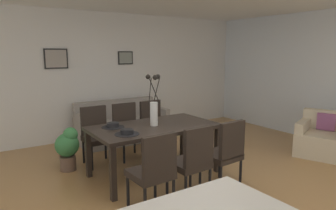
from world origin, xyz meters
name	(u,v)px	position (x,y,z in m)	size (l,w,h in m)	color
ground_plane	(193,192)	(0.00, 0.00, 0.00)	(9.00, 9.00, 0.00)	#A87A47
back_wall_panel	(97,76)	(0.00, 3.25, 1.30)	(9.00, 0.10, 2.60)	silver
side_window_wall	(327,77)	(3.65, 0.40, 1.30)	(0.10, 6.30, 2.60)	white
dining_table	(154,130)	(-0.11, 0.78, 0.67)	(1.80, 0.99, 0.74)	black
dining_chair_near_left	(154,168)	(-0.66, -0.14, 0.51)	(0.46, 0.46, 0.92)	black
dining_chair_near_right	(97,132)	(-0.64, 1.70, 0.51)	(0.44, 0.44, 0.92)	black
dining_chair_far_left	(193,158)	(-0.11, -0.13, 0.51)	(0.45, 0.45, 0.92)	black
dining_chair_far_right	(127,128)	(-0.09, 1.70, 0.51)	(0.45, 0.45, 0.92)	black
dining_chair_mid_left	(225,151)	(0.44, -0.12, 0.51)	(0.46, 0.46, 0.92)	black
dining_chair_mid_right	(154,124)	(0.44, 1.70, 0.51)	(0.47, 0.47, 0.92)	black
centerpiece_vase	(154,106)	(-0.11, 0.78, 1.02)	(0.21, 0.23, 0.73)	white
placemat_near_left	(127,134)	(-0.65, 0.56, 0.74)	(0.32, 0.32, 0.01)	black
bowl_near_left	(127,131)	(-0.65, 0.56, 0.78)	(0.17, 0.17, 0.07)	black
placemat_near_right	(113,127)	(-0.65, 1.01, 0.74)	(0.32, 0.32, 0.01)	black
bowl_near_right	(113,125)	(-0.65, 1.01, 0.78)	(0.17, 0.17, 0.07)	black
sofa	(122,127)	(0.27, 2.70, 0.28)	(1.76, 0.84, 0.80)	gray
armchair	(323,139)	(2.82, -0.10, 0.29)	(1.03, 1.03, 0.75)	beige
framed_picture_left	(56,59)	(-0.84, 3.18, 1.66)	(0.44, 0.03, 0.38)	black
framed_picture_center	(125,58)	(0.62, 3.18, 1.66)	(0.34, 0.03, 0.28)	black
potted_plant	(68,147)	(-1.12, 1.64, 0.37)	(0.36, 0.36, 0.67)	brown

